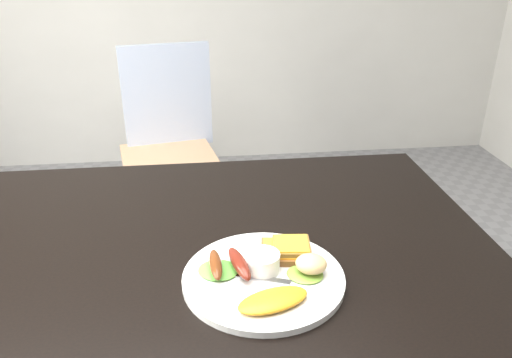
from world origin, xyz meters
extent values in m
cube|color=black|center=(0.00, 0.00, 0.73)|extent=(1.20, 0.80, 0.04)
cube|color=tan|center=(-0.15, 1.14, 0.45)|extent=(0.46, 0.46, 0.05)
imported|color=navy|center=(-0.14, 0.74, 0.79)|extent=(0.60, 0.43, 1.58)
cylinder|color=white|center=(0.10, -0.17, 0.76)|extent=(0.30, 0.30, 0.01)
ellipsoid|color=#418731|center=(0.02, -0.14, 0.77)|extent=(0.09, 0.09, 0.01)
ellipsoid|color=#6C9B3A|center=(0.18, -0.17, 0.77)|extent=(0.09, 0.08, 0.01)
ellipsoid|color=gold|center=(0.11, -0.25, 0.77)|extent=(0.14, 0.10, 0.02)
ellipsoid|color=#5B2D0E|center=(0.01, -0.15, 0.78)|extent=(0.03, 0.09, 0.02)
ellipsoid|color=#5F1715|center=(0.06, -0.15, 0.78)|extent=(0.05, 0.11, 0.03)
cylinder|color=white|center=(0.10, -0.15, 0.78)|extent=(0.09, 0.09, 0.04)
cube|color=#955631|center=(0.15, -0.10, 0.77)|extent=(0.09, 0.09, 0.01)
cube|color=brown|center=(0.16, -0.11, 0.78)|extent=(0.08, 0.08, 0.01)
ellipsoid|color=beige|center=(0.19, -0.17, 0.79)|extent=(0.07, 0.07, 0.03)
cube|color=#ADAFB7|center=(0.07, -0.17, 0.76)|extent=(0.17, 0.07, 0.00)
camera|label=1|loc=(0.00, -0.91, 1.31)|focal=35.00mm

